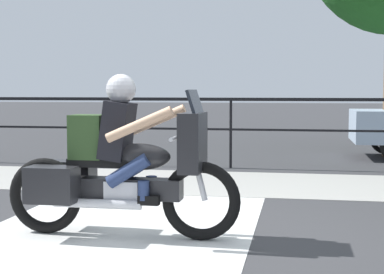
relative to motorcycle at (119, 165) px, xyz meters
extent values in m
plane|color=#38383A|center=(0.49, 0.10, -0.71)|extent=(120.00, 120.00, 0.00)
cube|color=#A8A59E|center=(0.49, 3.50, -0.70)|extent=(44.00, 2.40, 0.01)
cube|color=silver|center=(-0.08, -0.10, -0.70)|extent=(2.76, 6.00, 0.01)
cube|color=black|center=(0.49, 5.29, 0.56)|extent=(36.00, 0.04, 0.06)
cube|color=black|center=(0.49, 5.29, 0.01)|extent=(36.00, 0.03, 0.04)
cylinder|color=black|center=(0.49, 5.29, -0.06)|extent=(0.05, 0.05, 1.30)
torus|color=black|center=(0.81, 0.00, -0.32)|extent=(0.76, 0.11, 0.76)
torus|color=black|center=(-0.78, 0.00, -0.32)|extent=(0.76, 0.11, 0.76)
cube|color=#232326|center=(0.02, 0.00, -0.22)|extent=(1.21, 0.22, 0.20)
cube|color=silver|center=(0.05, 0.00, -0.27)|extent=(0.34, 0.26, 0.26)
ellipsoid|color=#232326|center=(0.21, 0.00, 0.09)|extent=(0.61, 0.30, 0.26)
cube|color=black|center=(-0.14, 0.00, 0.03)|extent=(0.70, 0.28, 0.08)
cube|color=#232326|center=(0.73, 0.00, 0.24)|extent=(0.20, 0.54, 0.56)
cube|color=#1E232B|center=(0.75, 0.00, 0.62)|extent=(0.10, 0.46, 0.24)
cylinder|color=silver|center=(0.59, 0.00, 0.29)|extent=(0.04, 0.70, 0.04)
cylinder|color=silver|center=(-0.17, -0.16, -0.35)|extent=(0.87, 0.09, 0.09)
cube|color=#232326|center=(-0.60, -0.24, -0.17)|extent=(0.48, 0.28, 0.35)
cube|color=#232326|center=(-0.60, 0.24, -0.17)|extent=(0.48, 0.28, 0.35)
cylinder|color=silver|center=(0.78, 0.00, -0.04)|extent=(0.19, 0.06, 0.56)
cube|color=black|center=(-0.01, 0.00, 0.34)|extent=(0.32, 0.36, 0.59)
sphere|color=tan|center=(0.03, 0.00, 0.72)|extent=(0.23, 0.23, 0.23)
sphere|color=#B7B7BC|center=(0.03, 0.00, 0.74)|extent=(0.29, 0.29, 0.29)
cylinder|color=navy|center=(0.14, -0.15, -0.03)|extent=(0.44, 0.13, 0.34)
cylinder|color=navy|center=(0.29, -0.15, -0.21)|extent=(0.11, 0.11, 0.18)
cube|color=black|center=(0.34, -0.15, -0.30)|extent=(0.20, 0.10, 0.09)
cylinder|color=navy|center=(0.14, 0.15, -0.03)|extent=(0.44, 0.13, 0.34)
cylinder|color=navy|center=(0.29, 0.15, -0.21)|extent=(0.11, 0.11, 0.18)
cube|color=black|center=(0.34, 0.15, -0.30)|extent=(0.20, 0.10, 0.09)
cylinder|color=tan|center=(0.29, -0.30, 0.42)|extent=(0.64, 0.09, 0.34)
cylinder|color=tan|center=(0.29, 0.30, 0.42)|extent=(0.64, 0.09, 0.34)
cube|color=#2D4723|center=(-0.31, 0.00, 0.28)|extent=(0.33, 0.29, 0.43)
camera|label=1|loc=(1.72, -5.48, 0.74)|focal=55.00mm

